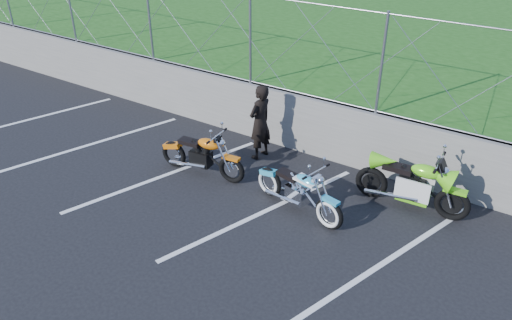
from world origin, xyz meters
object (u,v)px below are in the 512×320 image
Objects in this scene: cruiser_turquoise at (299,192)px; person_standing at (260,122)px; sportbike_green at (413,186)px; naked_orange at (203,156)px.

person_standing is at bearing 154.60° from cruiser_turquoise.
cruiser_turquoise is at bearing 60.09° from person_standing.
sportbike_green reaches higher than cruiser_turquoise.
cruiser_turquoise is 1.21× the size of person_standing.
cruiser_turquoise is 2.29m from naked_orange.
cruiser_turquoise is 0.95× the size of sportbike_green.
person_standing reaches higher than sportbike_green.
person_standing is (0.56, 1.28, 0.41)m from naked_orange.
person_standing is (-1.73, 1.34, 0.43)m from cruiser_turquoise.
cruiser_turquoise is at bearing -146.53° from sportbike_green.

